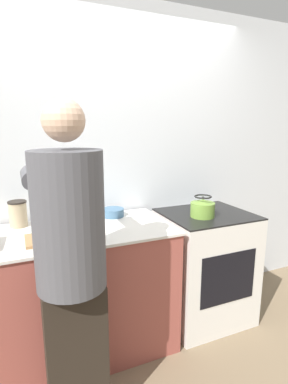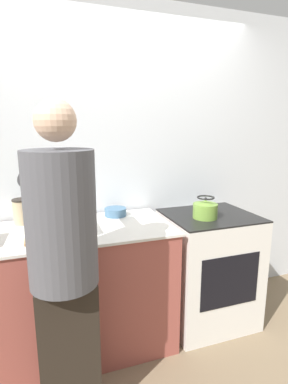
% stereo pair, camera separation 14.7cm
% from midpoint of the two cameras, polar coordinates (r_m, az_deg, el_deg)
% --- Properties ---
extents(ground_plane, '(12.00, 12.00, 0.00)m').
position_cam_midpoint_polar(ground_plane, '(2.40, 0.08, -30.25)').
color(ground_plane, '#7A664C').
extents(wall_back, '(8.00, 0.05, 2.60)m').
position_cam_midpoint_polar(wall_back, '(2.49, -5.47, 4.78)').
color(wall_back, silver).
rests_on(wall_back, ground_plane).
extents(counter, '(1.47, 0.69, 0.93)m').
position_cam_midpoint_polar(counter, '(2.32, -12.04, -17.92)').
color(counter, '#9E4C42').
rests_on(counter, ground_plane).
extents(oven, '(0.70, 0.62, 0.93)m').
position_cam_midpoint_polar(oven, '(2.65, 13.66, -13.94)').
color(oven, silver).
rests_on(oven, ground_plane).
extents(person, '(0.40, 0.63, 1.75)m').
position_cam_midpoint_polar(person, '(1.62, -12.51, -12.61)').
color(person, black).
rests_on(person, ground_plane).
extents(cutting_board, '(0.33, 0.23, 0.02)m').
position_cam_midpoint_polar(cutting_board, '(2.02, -15.15, -8.04)').
color(cutting_board, '#A87A4C').
rests_on(cutting_board, counter).
extents(knife, '(0.21, 0.05, 0.01)m').
position_cam_midpoint_polar(knife, '(1.98, -15.59, -8.04)').
color(knife, silver).
rests_on(knife, cutting_board).
extents(kettle, '(0.19, 0.19, 0.17)m').
position_cam_midpoint_polar(kettle, '(2.37, 13.34, -3.20)').
color(kettle, olive).
rests_on(kettle, oven).
extents(bowl_prep, '(0.17, 0.17, 0.06)m').
position_cam_midpoint_polar(bowl_prep, '(2.40, -3.70, -3.83)').
color(bowl_prep, '#426684').
rests_on(bowl_prep, counter).
extents(canister_jar, '(0.13, 0.13, 0.19)m').
position_cam_midpoint_polar(canister_jar, '(2.33, -20.58, -3.48)').
color(canister_jar, tan).
rests_on(canister_jar, counter).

